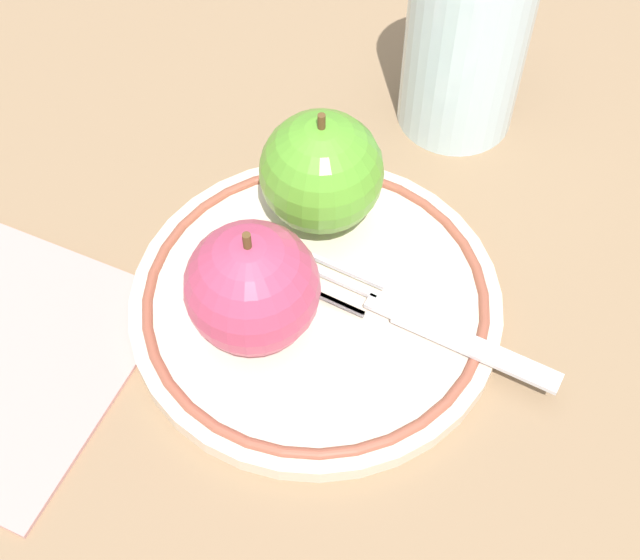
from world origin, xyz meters
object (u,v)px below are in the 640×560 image
Objects in this scene: napkin_folded at (2,359)px; fork at (418,322)px; apple_red_whole at (252,288)px; plate at (320,308)px; drinking_glass at (466,43)px; apple_second_whole at (321,172)px.

fork is at bearing 126.44° from napkin_folded.
apple_red_whole is 0.46× the size of fork.
napkin_folded is (0.12, -0.13, -0.00)m from plate.
drinking_glass is at bearing -73.53° from fork.
drinking_glass reaches higher than plate.
drinking_glass reaches higher than napkin_folded.
drinking_glass is 0.78× the size of napkin_folded.
apple_red_whole is 1.00× the size of apple_second_whole.
plate is at bearing 3.23° from drinking_glass.
drinking_glass is at bearing 177.12° from apple_red_whole.
fork is at bearing 122.89° from apple_red_whole.
apple_red_whole is 0.09m from fork.
plate is 0.06m from apple_red_whole.
apple_red_whole is 0.66× the size of drinking_glass.
fork is at bearing 107.04° from plate.
napkin_folded is (0.13, -0.18, -0.01)m from fork.
apple_second_whole reaches higher than napkin_folded.
drinking_glass is at bearing -176.77° from plate.
drinking_glass is at bearing 169.68° from apple_second_whole.
drinking_glass is 0.32m from napkin_folded.
apple_red_whole reaches higher than fork.
apple_red_whole is at bearing 28.57° from fork.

